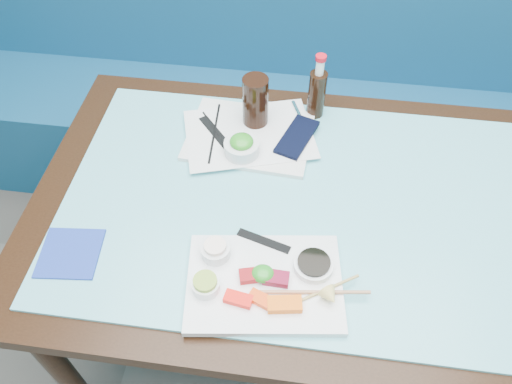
# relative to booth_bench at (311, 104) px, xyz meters

# --- Properties ---
(booth_bench) EXTENTS (3.00, 0.56, 1.17)m
(booth_bench) POSITION_rel_booth_bench_xyz_m (0.00, 0.00, 0.00)
(booth_bench) COLOR navy
(booth_bench) RESTS_ON ground
(dining_table) EXTENTS (1.40, 0.90, 0.75)m
(dining_table) POSITION_rel_booth_bench_xyz_m (0.00, -0.84, 0.29)
(dining_table) COLOR black
(dining_table) RESTS_ON ground
(glass_top) EXTENTS (1.22, 0.76, 0.01)m
(glass_top) POSITION_rel_booth_bench_xyz_m (0.00, -0.84, 0.38)
(glass_top) COLOR #61B8C3
(glass_top) RESTS_ON dining_table
(sashimi_plate) EXTENTS (0.37, 0.29, 0.02)m
(sashimi_plate) POSITION_rel_booth_bench_xyz_m (-0.07, -1.09, 0.39)
(sashimi_plate) COLOR white
(sashimi_plate) RESTS_ON glass_top
(salmon_left) EXTENTS (0.07, 0.04, 0.01)m
(salmon_left) POSITION_rel_booth_bench_xyz_m (-0.12, -1.14, 0.41)
(salmon_left) COLOR #FF140A
(salmon_left) RESTS_ON sashimi_plate
(salmon_mid) EXTENTS (0.07, 0.05, 0.01)m
(salmon_mid) POSITION_rel_booth_bench_xyz_m (-0.07, -1.14, 0.41)
(salmon_mid) COLOR #FD420A
(salmon_mid) RESTS_ON sashimi_plate
(salmon_right) EXTENTS (0.08, 0.05, 0.02)m
(salmon_right) POSITION_rel_booth_bench_xyz_m (-0.02, -1.14, 0.41)
(salmon_right) COLOR #FF620A
(salmon_right) RESTS_ON sashimi_plate
(tuna_left) EXTENTS (0.06, 0.05, 0.02)m
(tuna_left) POSITION_rel_booth_bench_xyz_m (-0.10, -1.08, 0.41)
(tuna_left) COLOR maroon
(tuna_left) RESTS_ON sashimi_plate
(tuna_right) EXTENTS (0.06, 0.04, 0.02)m
(tuna_right) POSITION_rel_booth_bench_xyz_m (-0.04, -1.08, 0.41)
(tuna_right) COLOR maroon
(tuna_right) RESTS_ON sashimi_plate
(seaweed_garnish) EXTENTS (0.07, 0.06, 0.03)m
(seaweed_garnish) POSITION_rel_booth_bench_xyz_m (-0.07, -1.08, 0.41)
(seaweed_garnish) COLOR #248D20
(seaweed_garnish) RESTS_ON sashimi_plate
(ramekin_wasabi) EXTENTS (0.07, 0.07, 0.03)m
(ramekin_wasabi) POSITION_rel_booth_bench_xyz_m (-0.19, -1.12, 0.41)
(ramekin_wasabi) COLOR white
(ramekin_wasabi) RESTS_ON sashimi_plate
(wasabi_fill) EXTENTS (0.06, 0.06, 0.01)m
(wasabi_fill) POSITION_rel_booth_bench_xyz_m (-0.19, -1.12, 0.43)
(wasabi_fill) COLOR #8AAE38
(wasabi_fill) RESTS_ON ramekin_wasabi
(ramekin_ginger) EXTENTS (0.09, 0.09, 0.03)m
(ramekin_ginger) POSITION_rel_booth_bench_xyz_m (-0.19, -1.03, 0.42)
(ramekin_ginger) COLOR silver
(ramekin_ginger) RESTS_ON sashimi_plate
(ginger_fill) EXTENTS (0.07, 0.07, 0.01)m
(ginger_fill) POSITION_rel_booth_bench_xyz_m (-0.19, -1.03, 0.43)
(ginger_fill) COLOR #FFE2D1
(ginger_fill) RESTS_ON ramekin_ginger
(soy_dish) EXTENTS (0.10, 0.10, 0.02)m
(soy_dish) POSITION_rel_booth_bench_xyz_m (0.04, -1.04, 0.41)
(soy_dish) COLOR white
(soy_dish) RESTS_ON sashimi_plate
(soy_fill) EXTENTS (0.09, 0.09, 0.01)m
(soy_fill) POSITION_rel_booth_bench_xyz_m (0.04, -1.04, 0.42)
(soy_fill) COLOR black
(soy_fill) RESTS_ON soy_dish
(lemon_wedge) EXTENTS (0.05, 0.05, 0.04)m
(lemon_wedge) POSITION_rel_booth_bench_xyz_m (0.08, -1.12, 0.42)
(lemon_wedge) COLOR #FFE078
(lemon_wedge) RESTS_ON sashimi_plate
(chopstick_sleeve) EXTENTS (0.13, 0.06, 0.00)m
(chopstick_sleeve) POSITION_rel_booth_bench_xyz_m (-0.08, -0.98, 0.40)
(chopstick_sleeve) COLOR black
(chopstick_sleeve) RESTS_ON sashimi_plate
(wooden_chopstick_a) EXTENTS (0.25, 0.04, 0.01)m
(wooden_chopstick_a) POSITION_rel_booth_bench_xyz_m (0.04, -1.10, 0.41)
(wooden_chopstick_a) COLOR #B07653
(wooden_chopstick_a) RESTS_ON sashimi_plate
(wooden_chopstick_b) EXTENTS (0.18, 0.12, 0.01)m
(wooden_chopstick_b) POSITION_rel_booth_bench_xyz_m (0.05, -1.10, 0.40)
(wooden_chopstick_b) COLOR tan
(wooden_chopstick_b) RESTS_ON sashimi_plate
(serving_tray) EXTENTS (0.36, 0.28, 0.01)m
(serving_tray) POSITION_rel_booth_bench_xyz_m (-0.17, -0.62, 0.39)
(serving_tray) COLOR silver
(serving_tray) RESTS_ON glass_top
(paper_placemat) EXTENTS (0.41, 0.34, 0.00)m
(paper_placemat) POSITION_rel_booth_bench_xyz_m (-0.17, -0.62, 0.40)
(paper_placemat) COLOR silver
(paper_placemat) RESTS_ON serving_tray
(seaweed_bowl) EXTENTS (0.11, 0.11, 0.04)m
(seaweed_bowl) POSITION_rel_booth_bench_xyz_m (-0.18, -0.70, 0.42)
(seaweed_bowl) COLOR silver
(seaweed_bowl) RESTS_ON serving_tray
(seaweed_salad) EXTENTS (0.08, 0.08, 0.03)m
(seaweed_salad) POSITION_rel_booth_bench_xyz_m (-0.18, -0.70, 0.44)
(seaweed_salad) COLOR #2C8D20
(seaweed_salad) RESTS_ON seaweed_bowl
(cola_glass) EXTENTS (0.09, 0.09, 0.15)m
(cola_glass) POSITION_rel_booth_bench_xyz_m (-0.16, -0.57, 0.47)
(cola_glass) COLOR black
(cola_glass) RESTS_ON serving_tray
(navy_pouch) EXTENTS (0.12, 0.18, 0.01)m
(navy_pouch) POSITION_rel_booth_bench_xyz_m (-0.03, -0.62, 0.40)
(navy_pouch) COLOR black
(navy_pouch) RESTS_ON serving_tray
(fork) EXTENTS (0.05, 0.09, 0.01)m
(fork) POSITION_rel_booth_bench_xyz_m (-0.04, -0.52, 0.40)
(fork) COLOR white
(fork) RESTS_ON serving_tray
(black_chopstick_a) EXTENTS (0.02, 0.24, 0.01)m
(black_chopstick_a) POSITION_rel_booth_bench_xyz_m (-0.27, -0.63, 0.40)
(black_chopstick_a) COLOR black
(black_chopstick_a) RESTS_ON serving_tray
(black_chopstick_b) EXTENTS (0.12, 0.16, 0.01)m
(black_chopstick_b) POSITION_rel_booth_bench_xyz_m (-0.26, -0.63, 0.40)
(black_chopstick_b) COLOR black
(black_chopstick_b) RESTS_ON serving_tray
(tray_sleeve) EXTENTS (0.12, 0.14, 0.00)m
(tray_sleeve) POSITION_rel_booth_bench_xyz_m (-0.26, -0.63, 0.40)
(tray_sleeve) COLOR black
(tray_sleeve) RESTS_ON serving_tray
(cola_bottle_body) EXTENTS (0.06, 0.06, 0.14)m
(cola_bottle_body) POSITION_rel_booth_bench_xyz_m (0.01, -0.49, 0.46)
(cola_bottle_body) COLOR black
(cola_bottle_body) RESTS_ON glass_top
(cola_bottle_neck) EXTENTS (0.03, 0.03, 0.05)m
(cola_bottle_neck) POSITION_rel_booth_bench_xyz_m (0.01, -0.49, 0.55)
(cola_bottle_neck) COLOR white
(cola_bottle_neck) RESTS_ON cola_bottle_body
(cola_bottle_cap) EXTENTS (0.04, 0.04, 0.01)m
(cola_bottle_cap) POSITION_rel_booth_bench_xyz_m (0.01, -0.49, 0.58)
(cola_bottle_cap) COLOR red
(cola_bottle_cap) RESTS_ON cola_bottle_neck
(blue_napkin) EXTENTS (0.15, 0.15, 0.01)m
(blue_napkin) POSITION_rel_booth_bench_xyz_m (-0.53, -1.07, 0.39)
(blue_napkin) COLOR navy
(blue_napkin) RESTS_ON glass_top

